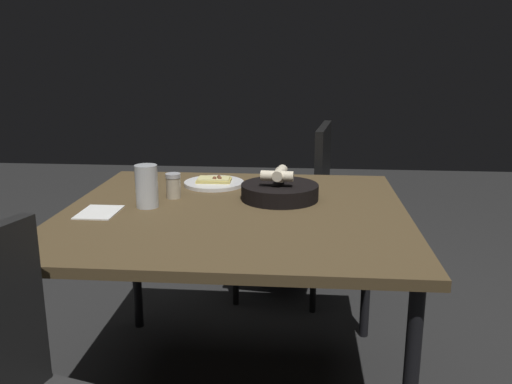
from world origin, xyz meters
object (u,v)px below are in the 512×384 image
pizza_plate (214,183)px  beer_glass (147,189)px  chair_far (297,198)px  bread_basket (280,190)px  pepper_shaker (173,187)px  dining_table (235,224)px

pizza_plate → beer_glass: bearing=151.6°
pizza_plate → chair_far: chair_far is taller
pizza_plate → bread_basket: 0.33m
bread_basket → chair_far: (0.76, -0.06, -0.23)m
chair_far → pepper_shaker: bearing=150.5°
dining_table → bread_basket: bread_basket is taller
bread_basket → beer_glass: size_ratio=1.91×
bread_basket → chair_far: size_ratio=0.31×
dining_table → pizza_plate: bearing=20.7°
pizza_plate → beer_glass: beer_glass is taller
dining_table → beer_glass: (-0.00, 0.30, 0.12)m
beer_glass → chair_far: bearing=-29.1°
dining_table → chair_far: 0.92m
dining_table → beer_glass: bearing=90.1°
bread_basket → pepper_shaker: bread_basket is taller
bread_basket → pepper_shaker: (-0.01, 0.38, 0.01)m
pepper_shaker → dining_table: bearing=-117.4°
pizza_plate → pepper_shaker: pepper_shaker is taller
dining_table → pizza_plate: 0.35m
pepper_shaker → bread_basket: bearing=-88.2°
dining_table → pepper_shaker: size_ratio=12.72×
pizza_plate → beer_glass: size_ratio=1.63×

